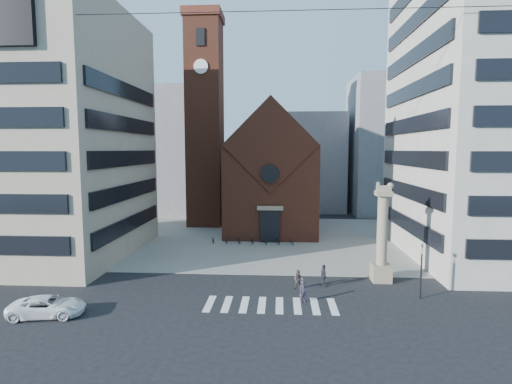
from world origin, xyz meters
TOP-DOWN VIEW (x-y plane):
  - ground at (0.00, 0.00)m, footprint 120.00×120.00m
  - piazza at (0.00, 19.00)m, footprint 46.00×30.00m
  - zebra_crossing at (0.55, -3.00)m, footprint 10.20×3.20m
  - church at (0.00, 25.04)m, footprint 12.00×16.65m
  - campanile at (-10.00, 28.00)m, footprint 5.50×5.50m
  - building_left at (-24.00, 10.00)m, footprint 18.00×20.00m
  - building_right at (24.00, 12.00)m, footprint 18.00×22.00m
  - bg_block_left at (-20.00, 40.00)m, footprint 16.00×14.00m
  - bg_block_mid at (6.00, 45.00)m, footprint 14.00×12.00m
  - bg_block_right at (22.00, 42.00)m, footprint 16.00×14.00m
  - lion_column at (10.01, 3.00)m, footprint 1.63×1.60m
  - traffic_light at (12.00, -1.00)m, footprint 0.13×0.16m
  - white_car at (-14.74, -5.86)m, footprint 5.23×3.03m
  - pedestrian_0 at (2.96, -2.26)m, footprint 0.71×0.60m
  - pedestrian_1 at (2.73, 0.54)m, footprint 0.87×0.73m
  - pedestrian_2 at (4.87, 1.27)m, footprint 0.66×1.17m
  - scooter_0 at (-6.89, 15.84)m, footprint 0.93×1.67m
  - scooter_1 at (-5.31, 15.84)m, footprint 0.81×1.59m
  - scooter_2 at (-3.72, 15.84)m, footprint 0.93×1.67m
  - scooter_3 at (-2.14, 15.84)m, footprint 0.81×1.59m
  - scooter_4 at (-0.56, 15.84)m, footprint 0.93×1.67m
  - scooter_5 at (1.02, 15.84)m, footprint 0.81×1.59m
  - scooter_6 at (2.61, 15.84)m, footprint 0.93×1.67m

SIDE VIEW (x-z plane):
  - ground at x=0.00m, z-range 0.00..0.00m
  - zebra_crossing at x=0.55m, z-range 0.00..0.01m
  - piazza at x=0.00m, z-range 0.00..0.05m
  - scooter_0 at x=-6.89m, z-range 0.05..0.88m
  - scooter_2 at x=-3.72m, z-range 0.05..0.88m
  - scooter_4 at x=-0.56m, z-range 0.05..0.88m
  - scooter_6 at x=2.61m, z-range 0.05..0.88m
  - scooter_1 at x=-5.31m, z-range 0.05..0.97m
  - scooter_3 at x=-2.14m, z-range 0.05..0.97m
  - scooter_5 at x=1.02m, z-range 0.05..0.97m
  - white_car at x=-14.74m, z-range 0.00..1.37m
  - pedestrian_1 at x=2.73m, z-range 0.00..1.61m
  - pedestrian_0 at x=2.96m, z-range 0.00..1.65m
  - pedestrian_2 at x=4.87m, z-range 0.00..1.89m
  - traffic_light at x=12.00m, z-range 0.14..4.44m
  - lion_column at x=10.01m, z-range -0.88..7.79m
  - church at x=0.00m, z-range -1.02..16.98m
  - bg_block_mid at x=6.00m, z-range 0.00..18.00m
  - bg_block_left at x=-20.00m, z-range 0.00..22.00m
  - bg_block_right at x=22.00m, z-range 0.00..24.00m
  - building_left at x=-24.00m, z-range 0.00..26.00m
  - campanile at x=-10.00m, z-range 0.14..31.34m
  - building_right at x=24.00m, z-range 0.00..32.00m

